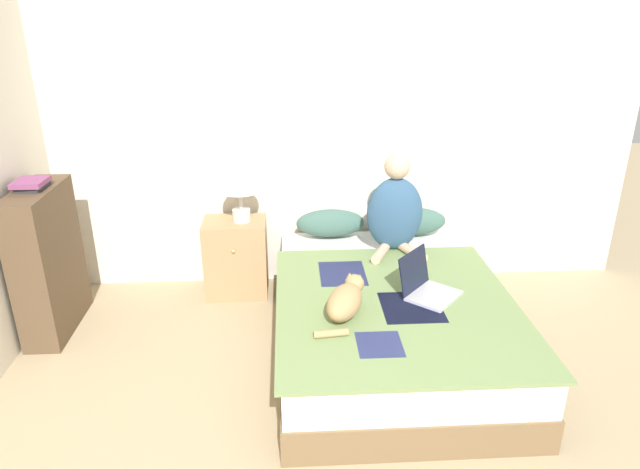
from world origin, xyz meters
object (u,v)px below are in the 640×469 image
bed (389,319)px  laptop_open (427,287)px  cat_tabby (346,300)px  table_lamp (240,182)px  pillow_far (412,221)px  person_sitting (395,211)px  nightstand (236,257)px  bookshelf (48,261)px  book_stack_top (31,184)px  pillow_near (330,223)px

bed → laptop_open: laptop_open is taller
cat_tabby → table_lamp: size_ratio=1.10×
pillow_far → person_sitting: bearing=-125.0°
pillow_far → nightstand: bearing=-178.3°
pillow_far → nightstand: size_ratio=0.87×
laptop_open → table_lamp: bearing=93.1°
bookshelf → person_sitting: bearing=5.0°
nightstand → person_sitting: bearing=-11.4°
bookshelf → book_stack_top: (-0.01, 0.00, 0.55)m
table_lamp → pillow_far: bearing=1.7°
pillow_near → book_stack_top: bearing=-166.1°
cat_tabby → laptop_open: size_ratio=1.10×
laptop_open → pillow_far: bearing=35.0°
pillow_far → book_stack_top: book_stack_top is taller
laptop_open → cat_tabby: bearing=153.5°
bed → pillow_near: 1.02m
bed → table_lamp: table_lamp is taller
bed → pillow_near: (-0.32, 0.90, 0.34)m
pillow_near → cat_tabby: (-0.00, -1.22, -0.01)m
person_sitting → bookshelf: bearing=-175.0°
bed → cat_tabby: size_ratio=4.29×
person_sitting → laptop_open: size_ratio=1.65×
table_lamp → laptop_open: bearing=-38.4°
laptop_open → person_sitting: bearing=48.0°
person_sitting → laptop_open: (0.08, -0.72, -0.25)m
pillow_far → laptop_open: laptop_open is taller
cat_tabby → book_stack_top: 2.17m
bed → person_sitting: bearing=78.6°
nightstand → book_stack_top: book_stack_top is taller
cat_tabby → bookshelf: 2.11m
laptop_open → nightstand: size_ratio=0.72×
pillow_near → bed: bearing=-70.4°
pillow_near → cat_tabby: size_ratio=1.11×
laptop_open → table_lamp: size_ratio=1.00×
table_lamp → person_sitting: bearing=-12.0°
bed → pillow_far: (0.32, 0.90, 0.34)m
laptop_open → nightstand: laptop_open is taller
cat_tabby → laptop_open: bearing=-44.2°
bed → laptop_open: size_ratio=4.71×
laptop_open → book_stack_top: book_stack_top is taller
pillow_far → nightstand: pillow_far is taller
laptop_open → nightstand: bearing=94.5°
bed → person_sitting: size_ratio=2.86×
pillow_far → person_sitting: (-0.20, -0.28, 0.19)m
bed → person_sitting: person_sitting is taller
book_stack_top → cat_tabby: bearing=-20.1°
bookshelf → book_stack_top: bearing=179.8°
person_sitting → laptop_open: 0.77m
laptop_open → table_lamp: (-1.21, 0.96, 0.41)m
pillow_near → person_sitting: person_sitting is taller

